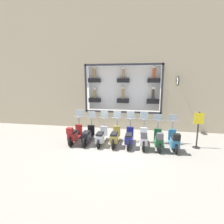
# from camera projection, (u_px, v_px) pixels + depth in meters

# --- Properties ---
(ground_plane) EXTENTS (120.00, 120.00, 0.00)m
(ground_plane) POSITION_uv_depth(u_px,v_px,m) (114.00, 148.00, 8.71)
(ground_plane) COLOR gray
(building_facade) EXTENTS (1.21, 36.00, 10.04)m
(building_facade) POSITION_uv_depth(u_px,v_px,m) (123.00, 52.00, 11.24)
(building_facade) COLOR tan
(building_facade) RESTS_ON ground_plane
(scooter_teal_0) EXTENTS (1.79, 0.61, 1.56)m
(scooter_teal_0) POSITION_uv_depth(u_px,v_px,m) (174.00, 140.00, 8.40)
(scooter_teal_0) COLOR black
(scooter_teal_0) RESTS_ON ground_plane
(scooter_green_1) EXTENTS (1.79, 0.61, 1.56)m
(scooter_green_1) POSITION_uv_depth(u_px,v_px,m) (159.00, 140.00, 8.52)
(scooter_green_1) COLOR black
(scooter_green_1) RESTS_ON ground_plane
(scooter_white_2) EXTENTS (1.80, 0.60, 1.69)m
(scooter_white_2) POSITION_uv_depth(u_px,v_px,m) (144.00, 138.00, 8.65)
(scooter_white_2) COLOR black
(scooter_white_2) RESTS_ON ground_plane
(scooter_navy_3) EXTENTS (1.80, 0.60, 1.68)m
(scooter_navy_3) POSITION_uv_depth(u_px,v_px,m) (129.00, 138.00, 8.84)
(scooter_navy_3) COLOR black
(scooter_navy_3) RESTS_ON ground_plane
(scooter_olive_4) EXTENTS (1.81, 0.61, 1.66)m
(scooter_olive_4) POSITION_uv_depth(u_px,v_px,m) (115.00, 137.00, 8.96)
(scooter_olive_4) COLOR black
(scooter_olive_4) RESTS_ON ground_plane
(scooter_silver_5) EXTENTS (1.79, 0.60, 1.65)m
(scooter_silver_5) POSITION_uv_depth(u_px,v_px,m) (101.00, 137.00, 9.09)
(scooter_silver_5) COLOR black
(scooter_silver_5) RESTS_ON ground_plane
(scooter_black_6) EXTENTS (1.80, 0.60, 1.60)m
(scooter_black_6) POSITION_uv_depth(u_px,v_px,m) (88.00, 136.00, 9.21)
(scooter_black_6) COLOR black
(scooter_black_6) RESTS_ON ground_plane
(scooter_red_7) EXTENTS (1.80, 0.61, 1.67)m
(scooter_red_7) POSITION_uv_depth(u_px,v_px,m) (74.00, 134.00, 9.27)
(scooter_red_7) COLOR black
(scooter_red_7) RESTS_ON ground_plane
(shop_sign_post) EXTENTS (0.36, 0.45, 1.82)m
(shop_sign_post) POSITION_uv_depth(u_px,v_px,m) (198.00, 129.00, 8.52)
(shop_sign_post) COLOR #232326
(shop_sign_post) RESTS_ON ground_plane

